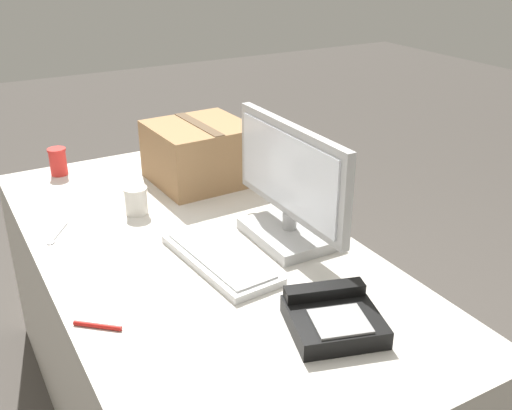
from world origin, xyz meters
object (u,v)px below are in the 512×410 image
Objects in this scene: monitor at (290,191)px; paper_cup_left at (58,161)px; spoon at (55,237)px; keyboard at (220,258)px; paper_cup_right at (136,200)px; desk_phone at (333,318)px; cardboard_box at (200,153)px; pen_marker at (98,326)px.

paper_cup_left is (-0.91, -0.50, -0.11)m from monitor.
paper_cup_left is 0.82× the size of spoon.
keyboard is 4.61× the size of paper_cup_right.
monitor is 0.55m from paper_cup_right.
desk_phone is at bearing 14.24° from paper_cup_left.
keyboard is at bearing 12.62° from paper_cup_right.
paper_cup_left is at bearing -170.25° from keyboard.
cardboard_box is 3.57× the size of pen_marker.
paper_cup_left is 0.57m from cardboard_box.
monitor reaches higher than spoon.
cardboard_box is at bearing 54.47° from paper_cup_left.
paper_cup_left is at bearing -163.41° from paper_cup_right.
paper_cup_right is at bearing -139.47° from monitor.
keyboard is at bearing 59.70° from pen_marker.
keyboard is 4.29× the size of pen_marker.
pen_marker is (0.16, -0.65, -0.16)m from monitor.
keyboard is 0.65m from cardboard_box.
paper_cup_left is (-1.35, -0.34, 0.03)m from desk_phone.
paper_cup_right is 0.36m from cardboard_box.
paper_cup_right reaches higher than pen_marker.
keyboard is 4.00× the size of paper_cup_left.
spoon is at bearing -119.90° from monitor.
paper_cup_left reaches higher than keyboard.
pen_marker is at bearing -8.26° from paper_cup_left.
cardboard_box is at bearing -176.28° from monitor.
paper_cup_left is 0.52m from paper_cup_right.
desk_phone reaches higher than pen_marker.
monitor is 1.56× the size of cardboard_box.
paper_cup_left reaches higher than paper_cup_right.
paper_cup_right reaches higher than spoon.
desk_phone is at bearing 12.87° from paper_cup_right.
paper_cup_left reaches higher than desk_phone.
pen_marker reaches higher than spoon.
pen_marker is (0.74, -0.62, -0.11)m from cardboard_box.
desk_phone is 0.74× the size of cardboard_box.
paper_cup_right is 0.65m from pen_marker.
desk_phone is 0.57m from pen_marker.
monitor is 5.17× the size of paper_cup_left.
spoon is (0.05, -0.29, -0.05)m from paper_cup_right.
cardboard_box reaches higher than keyboard.
pen_marker is (1.07, -0.16, -0.05)m from paper_cup_left.
paper_cup_right is 0.26× the size of cardboard_box.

